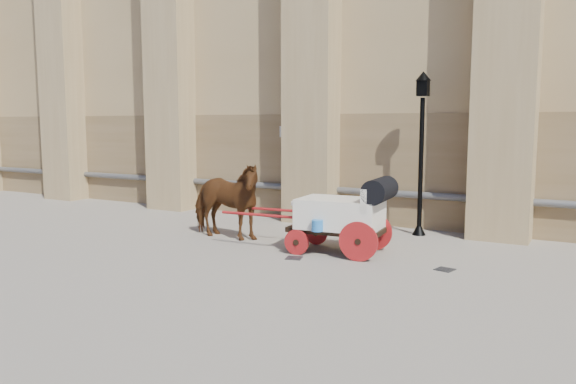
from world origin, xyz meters
The scene contains 6 objects.
ground centered at (0.00, 0.00, 0.00)m, with size 90.00×90.00×0.00m, color gray.
horse centered at (-1.73, 0.51, 0.92)m, with size 0.99×2.17×1.83m, color #613115.
carriage centered at (1.39, 0.48, 0.88)m, with size 3.81×1.42×1.64m.
street_lamp centered at (2.19, 3.21, 2.13)m, with size 0.37×0.37×3.97m.
drain_grate_near centered at (0.65, -0.43, 0.01)m, with size 0.32×0.32×0.01m, color black.
drain_grate_far centered at (3.56, 0.15, 0.01)m, with size 0.32×0.32×0.01m, color black.
Camera 1 is at (5.98, -10.28, 2.74)m, focal length 35.00 mm.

